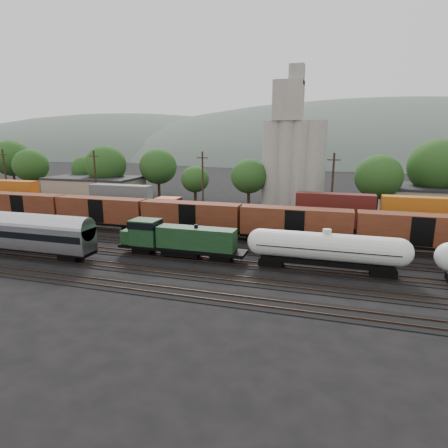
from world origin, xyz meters
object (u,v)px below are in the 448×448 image
(tank_car_a, at_px, (326,248))
(passenger_coach, at_px, (10,230))
(orange_locomotive, at_px, (194,213))
(green_locomotive, at_px, (175,238))
(grain_silo, at_px, (293,154))

(tank_car_a, relative_size, passenger_coach, 0.75)
(tank_car_a, height_order, orange_locomotive, orange_locomotive)
(green_locomotive, distance_m, passenger_coach, 20.73)
(tank_car_a, bearing_deg, passenger_coach, -172.51)
(passenger_coach, relative_size, orange_locomotive, 1.26)
(passenger_coach, bearing_deg, tank_car_a, 7.49)
(tank_car_a, distance_m, passenger_coach, 38.35)
(passenger_coach, bearing_deg, orange_locomotive, 50.00)
(tank_car_a, distance_m, orange_locomotive, 26.00)
(orange_locomotive, relative_size, grain_silo, 0.63)
(tank_car_a, distance_m, grain_silo, 42.79)
(green_locomotive, distance_m, grain_silo, 42.92)
(green_locomotive, height_order, tank_car_a, tank_car_a)
(green_locomotive, bearing_deg, orange_locomotive, 102.47)
(green_locomotive, bearing_deg, tank_car_a, 0.00)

